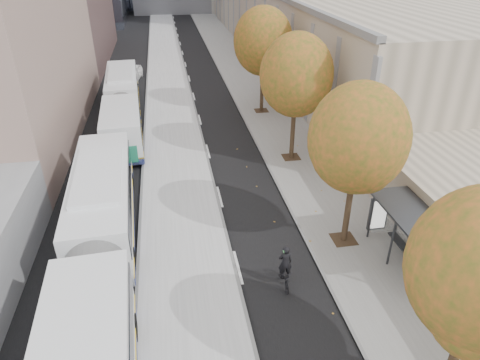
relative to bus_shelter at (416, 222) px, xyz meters
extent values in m
cube|color=#AFAFAF|center=(-9.56, 24.04, -2.11)|extent=(4.25, 150.00, 0.15)
cube|color=gray|center=(-1.56, 24.04, -2.15)|extent=(4.75, 150.00, 0.08)
cube|color=gray|center=(9.81, 53.04, 1.81)|extent=(18.00, 92.00, 8.00)
cube|color=#383A3F|center=(-0.19, 0.04, 0.37)|extent=(1.90, 4.40, 0.10)
cylinder|color=#383A3F|center=(-0.89, -1.96, -0.91)|extent=(0.10, 0.10, 2.40)
cube|color=silver|center=(0.53, 0.04, -0.86)|extent=(0.04, 4.00, 2.10)
cylinder|color=black|center=(-2.09, -5.96, -0.56)|extent=(0.28, 0.28, 3.11)
cylinder|color=black|center=(-2.09, 2.04, -0.49)|extent=(0.28, 0.28, 3.24)
sphere|color=#355716|center=(-2.09, 2.04, 3.08)|extent=(4.20, 4.20, 4.20)
cylinder|color=black|center=(-2.09, 11.04, -0.42)|extent=(0.28, 0.28, 3.38)
sphere|color=#355716|center=(-2.09, 11.04, 3.29)|extent=(4.40, 4.40, 4.40)
cylinder|color=black|center=(-2.09, 20.04, -0.35)|extent=(0.28, 0.28, 3.51)
sphere|color=#355716|center=(-2.09, 20.04, 3.51)|extent=(4.60, 4.60, 4.60)
cube|color=white|center=(-12.98, 1.15, -0.70)|extent=(3.51, 17.97, 2.98)
cube|color=black|center=(-12.98, 1.15, -0.16)|extent=(3.53, 17.26, 1.03)
cube|color=white|center=(-13.19, 19.59, -0.77)|extent=(3.41, 17.13, 2.84)
cube|color=black|center=(-13.19, 19.59, -0.25)|extent=(3.43, 16.46, 0.98)
cube|color=#1D7F5C|center=(-13.19, 11.10, -1.10)|extent=(1.80, 0.16, 1.10)
imported|color=black|center=(-5.66, -0.37, -1.73)|extent=(0.47, 1.55, 0.93)
imported|color=black|center=(-5.66, -0.37, -0.99)|extent=(0.58, 0.39, 1.56)
sphere|color=#429649|center=(-5.66, -0.37, -0.41)|extent=(0.24, 0.24, 0.24)
imported|color=white|center=(-13.13, 31.50, -1.46)|extent=(2.36, 4.48, 1.45)
camera|label=1|loc=(-9.75, -13.16, 10.18)|focal=32.00mm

